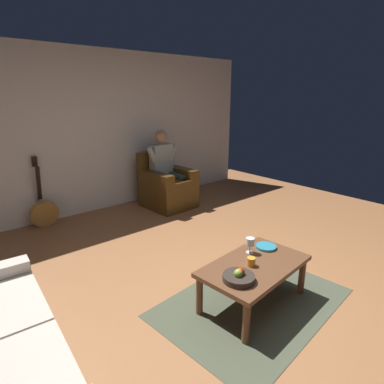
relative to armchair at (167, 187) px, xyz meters
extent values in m
plane|color=#99623B|center=(0.89, 2.56, -0.33)|extent=(7.58, 7.58, 0.00)
cube|color=silver|center=(0.89, -0.63, 0.93)|extent=(6.06, 0.06, 2.52)
cube|color=#474D3A|center=(0.99, 2.68, -0.33)|extent=(1.80, 1.33, 0.01)
cube|color=#493010|center=(0.00, 0.04, -0.13)|extent=(0.74, 0.82, 0.40)
cube|color=#493010|center=(0.00, 0.10, 0.12)|extent=(0.38, 0.69, 0.10)
cube|color=#493010|center=(-0.27, 0.02, 0.19)|extent=(0.21, 0.80, 0.24)
cube|color=#493010|center=(0.26, 0.05, 0.19)|extent=(0.21, 0.80, 0.24)
cube|color=#493010|center=(0.01, -0.30, 0.33)|extent=(0.71, 0.15, 0.52)
cube|color=#97A099|center=(0.01, -0.13, 0.44)|extent=(0.39, 0.20, 0.55)
sphere|color=#A87A5B|center=(0.01, -0.13, 0.85)|extent=(0.20, 0.20, 0.20)
cylinder|color=#2F3D37|center=(-0.12, 0.07, 0.18)|extent=(0.15, 0.41, 0.13)
cylinder|color=#2F3D37|center=(-0.13, 0.27, -0.08)|extent=(0.12, 0.12, 0.50)
cylinder|color=#97A099|center=(-0.22, -0.09, 0.56)|extent=(0.20, 0.10, 0.29)
cylinder|color=#2F3D37|center=(0.11, 0.08, 0.18)|extent=(0.15, 0.41, 0.13)
cylinder|color=#2F3D37|center=(0.10, 0.28, -0.08)|extent=(0.12, 0.12, 0.50)
cylinder|color=#97A099|center=(0.23, -0.07, 0.56)|extent=(0.20, 0.10, 0.29)
cube|color=brown|center=(0.99, 2.68, 0.05)|extent=(1.05, 0.67, 0.04)
cylinder|color=brown|center=(0.52, 2.88, -0.15)|extent=(0.06, 0.06, 0.36)
cylinder|color=brown|center=(1.42, 2.96, -0.15)|extent=(0.06, 0.06, 0.36)
cylinder|color=brown|center=(0.56, 2.40, -0.15)|extent=(0.06, 0.06, 0.36)
cylinder|color=brown|center=(1.46, 2.48, -0.15)|extent=(0.06, 0.06, 0.36)
cylinder|color=#AC7838|center=(1.87, -0.42, -0.14)|extent=(0.39, 0.17, 0.40)
cylinder|color=black|center=(1.87, -0.37, -0.12)|extent=(0.11, 0.02, 0.11)
cube|color=black|center=(1.87, -0.50, 0.30)|extent=(0.05, 0.12, 0.50)
cube|color=black|center=(1.87, -0.56, 0.60)|extent=(0.07, 0.05, 0.14)
cylinder|color=silver|center=(0.86, 2.52, 0.07)|extent=(0.07, 0.07, 0.01)
cylinder|color=silver|center=(0.86, 2.52, 0.11)|extent=(0.01, 0.01, 0.07)
cylinder|color=silver|center=(0.86, 2.52, 0.18)|extent=(0.08, 0.08, 0.07)
cylinder|color=#590C19|center=(0.86, 2.52, 0.16)|extent=(0.07, 0.07, 0.03)
cylinder|color=#332A23|center=(1.30, 2.77, 0.09)|extent=(0.26, 0.26, 0.05)
sphere|color=#7DAA36|center=(1.31, 2.77, 0.14)|extent=(0.07, 0.07, 0.07)
sphere|color=#B2280E|center=(1.28, 2.76, 0.14)|extent=(0.07, 0.07, 0.07)
cylinder|color=teal|center=(0.66, 2.56, 0.08)|extent=(0.20, 0.20, 0.02)
cylinder|color=orange|center=(1.04, 2.68, 0.11)|extent=(0.07, 0.07, 0.08)
camera|label=1|loc=(3.03, 4.23, 1.49)|focal=29.78mm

